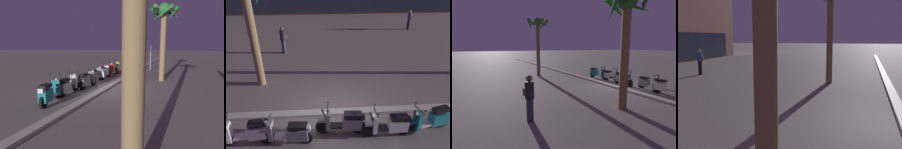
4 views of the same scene
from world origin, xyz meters
The scene contains 11 objects.
ground_plane centered at (0.00, 0.00, 0.00)m, with size 200.00×200.00×0.00m, color slate.
curb_strip centered at (0.00, 0.03, 0.06)m, with size 60.00×0.36×0.12m, color #BCB7AD.
scooter_yellow_gap_after_mid centered at (-6.03, -1.40, 0.45)m, with size 1.81×0.75×1.04m.
scooter_red_lead_nearest centered at (-4.53, -1.44, 0.44)m, with size 1.73×0.69×1.17m.
scooter_white_second_in_line centered at (-2.88, -1.31, 0.46)m, with size 1.84×0.56×1.17m.
scooter_grey_mid_centre centered at (-1.58, -1.42, 0.44)m, with size 1.78×0.56×1.04m.
scooter_grey_mid_rear centered at (0.26, -1.07, 0.46)m, with size 1.76×0.56×1.17m.
scooter_silver_far_back centered at (1.81, -1.28, 0.45)m, with size 1.73×0.56×1.17m.
scooter_teal_mid_front centered at (3.36, -1.12, 0.47)m, with size 1.82×0.72×1.17m.
crossing_sign centered at (-8.90, 1.07, 1.50)m, with size 0.60×0.15×2.40m.
palm_tree_mid_walkway centered at (-3.51, 2.63, 3.73)m, with size 1.99×2.08×5.09m.
Camera 1 is at (9.21, 3.66, 2.31)m, focal length 29.46 mm.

